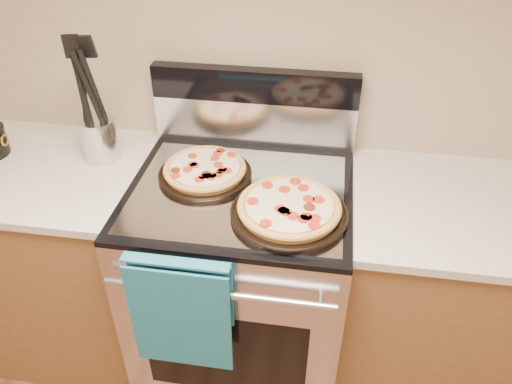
# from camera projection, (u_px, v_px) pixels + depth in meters

# --- Properties ---
(wall_back) EXTENTS (4.00, 0.00, 4.00)m
(wall_back) POSITION_uv_depth(u_px,v_px,m) (256.00, 29.00, 1.73)
(wall_back) COLOR tan
(wall_back) RESTS_ON ground
(range_body) EXTENTS (0.76, 0.68, 0.90)m
(range_body) POSITION_uv_depth(u_px,v_px,m) (242.00, 284.00, 1.98)
(range_body) COLOR #B7B7BC
(range_body) RESTS_ON ground
(oven_window) EXTENTS (0.56, 0.01, 0.40)m
(oven_window) POSITION_uv_depth(u_px,v_px,m) (225.00, 356.00, 1.71)
(oven_window) COLOR black
(oven_window) RESTS_ON range_body
(cooktop) EXTENTS (0.76, 0.68, 0.02)m
(cooktop) POSITION_uv_depth(u_px,v_px,m) (240.00, 190.00, 1.71)
(cooktop) COLOR black
(cooktop) RESTS_ON range_body
(backsplash_lower) EXTENTS (0.76, 0.06, 0.18)m
(backsplash_lower) POSITION_uv_depth(u_px,v_px,m) (255.00, 122.00, 1.89)
(backsplash_lower) COLOR silver
(backsplash_lower) RESTS_ON cooktop
(backsplash_upper) EXTENTS (0.76, 0.06, 0.12)m
(backsplash_upper) POSITION_uv_depth(u_px,v_px,m) (254.00, 85.00, 1.81)
(backsplash_upper) COLOR black
(backsplash_upper) RESTS_ON backsplash_lower
(oven_handle) EXTENTS (0.70, 0.03, 0.03)m
(oven_handle) POSITION_uv_depth(u_px,v_px,m) (218.00, 294.00, 1.47)
(oven_handle) COLOR silver
(oven_handle) RESTS_ON range_body
(dish_towel) EXTENTS (0.32, 0.05, 0.42)m
(dish_towel) POSITION_uv_depth(u_px,v_px,m) (182.00, 312.00, 1.54)
(dish_towel) COLOR #1C6E8C
(dish_towel) RESTS_ON oven_handle
(foil_sheet) EXTENTS (0.70, 0.55, 0.01)m
(foil_sheet) POSITION_uv_depth(u_px,v_px,m) (239.00, 192.00, 1.67)
(foil_sheet) COLOR gray
(foil_sheet) RESTS_ON cooktop
(cabinet_left) EXTENTS (1.00, 0.62, 0.88)m
(cabinet_left) POSITION_uv_depth(u_px,v_px,m) (40.00, 257.00, 2.12)
(cabinet_left) COLOR brown
(cabinet_left) RESTS_ON ground
(countertop_left) EXTENTS (1.02, 0.64, 0.03)m
(countertop_left) POSITION_uv_depth(u_px,v_px,m) (9.00, 168.00, 1.85)
(countertop_left) COLOR #B9B2A6
(countertop_left) RESTS_ON cabinet_left
(cabinet_right) EXTENTS (1.00, 0.62, 0.88)m
(cabinet_right) POSITION_uv_depth(u_px,v_px,m) (472.00, 307.00, 1.89)
(cabinet_right) COLOR brown
(cabinet_right) RESTS_ON ground
(countertop_right) EXTENTS (1.02, 0.64, 0.03)m
(countertop_right) POSITION_uv_depth(u_px,v_px,m) (507.00, 213.00, 1.63)
(countertop_right) COLOR #B9B2A6
(countertop_right) RESTS_ON cabinet_right
(pepperoni_pizza_back) EXTENTS (0.40, 0.40, 0.04)m
(pepperoni_pizza_back) POSITION_uv_depth(u_px,v_px,m) (205.00, 171.00, 1.74)
(pepperoni_pizza_back) COLOR #B87A38
(pepperoni_pizza_back) RESTS_ON foil_sheet
(pepperoni_pizza_front) EXTENTS (0.48, 0.48, 0.05)m
(pepperoni_pizza_front) POSITION_uv_depth(u_px,v_px,m) (289.00, 209.00, 1.55)
(pepperoni_pizza_front) COLOR #B87A38
(pepperoni_pizza_front) RESTS_ON foil_sheet
(utensil_crock) EXTENTS (0.16, 0.16, 0.16)m
(utensil_crock) POSITION_uv_depth(u_px,v_px,m) (100.00, 139.00, 1.83)
(utensil_crock) COLOR silver
(utensil_crock) RESTS_ON countertop_left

